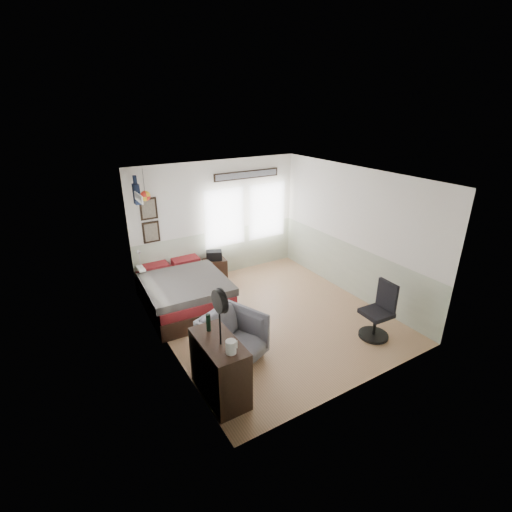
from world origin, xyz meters
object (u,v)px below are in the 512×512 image
object	(u,v)px
bed	(183,292)
task_chair	(378,315)
dresser	(220,368)
armchair	(233,338)
nightstand	(215,269)

from	to	relation	value
bed	task_chair	bearing A→B (deg)	-43.98
dresser	task_chair	world-z (taller)	task_chair
bed	task_chair	world-z (taller)	task_chair
bed	task_chair	distance (m)	3.73
armchair	task_chair	xyz separation A→B (m)	(2.47, -0.73, 0.02)
bed	task_chair	xyz separation A→B (m)	(2.55, -2.73, 0.09)
dresser	bed	bearing A→B (deg)	80.34
armchair	nightstand	size ratio (longest dim) A/B	1.74
dresser	armchair	xyz separation A→B (m)	(0.52, 0.59, -0.05)
nightstand	task_chair	bearing A→B (deg)	-61.12
dresser	armchair	size ratio (longest dim) A/B	1.15
bed	nightstand	bearing A→B (deg)	40.14
task_chair	dresser	bearing A→B (deg)	-179.62
dresser	task_chair	bearing A→B (deg)	-2.67
armchair	nightstand	xyz separation A→B (m)	(0.99, 2.81, -0.15)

